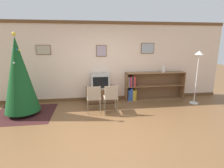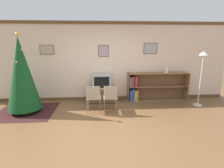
{
  "view_description": "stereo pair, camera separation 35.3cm",
  "coord_description": "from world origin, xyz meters",
  "px_view_note": "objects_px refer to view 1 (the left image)",
  "views": [
    {
      "loc": [
        -0.39,
        -3.67,
        2.01
      ],
      "look_at": [
        0.29,
        1.29,
        0.82
      ],
      "focal_mm": 28.0,
      "sensor_mm": 36.0,
      "label": 1
    },
    {
      "loc": [
        -0.04,
        -3.7,
        2.01
      ],
      "look_at": [
        0.29,
        1.29,
        0.82
      ],
      "focal_mm": 28.0,
      "sensor_mm": 36.0,
      "label": 2
    }
  ],
  "objects_px": {
    "television": "(100,81)",
    "folding_chair_right": "(111,97)",
    "christmas_tree": "(19,75)",
    "bookshelf": "(146,87)",
    "vase": "(163,69)",
    "folding_chair_left": "(94,98)",
    "standing_lamp": "(198,64)",
    "tv_console": "(100,95)"
  },
  "relations": [
    {
      "from": "bookshelf",
      "to": "standing_lamp",
      "type": "bearing_deg",
      "value": -23.92
    },
    {
      "from": "television",
      "to": "folding_chair_right",
      "type": "distance_m",
      "value": 1.01
    },
    {
      "from": "tv_console",
      "to": "folding_chair_right",
      "type": "distance_m",
      "value": 1.0
    },
    {
      "from": "folding_chair_left",
      "to": "vase",
      "type": "bearing_deg",
      "value": 21.87
    },
    {
      "from": "folding_chair_left",
      "to": "tv_console",
      "type": "bearing_deg",
      "value": 75.44
    },
    {
      "from": "television",
      "to": "vase",
      "type": "distance_m",
      "value": 2.27
    },
    {
      "from": "television",
      "to": "folding_chair_left",
      "type": "xyz_separation_m",
      "value": [
        -0.25,
        -0.94,
        -0.27
      ]
    },
    {
      "from": "folding_chair_left",
      "to": "bookshelf",
      "type": "distance_m",
      "value": 2.16
    },
    {
      "from": "folding_chair_left",
      "to": "bookshelf",
      "type": "relative_size",
      "value": 0.39
    },
    {
      "from": "vase",
      "to": "christmas_tree",
      "type": "bearing_deg",
      "value": -170.0
    },
    {
      "from": "television",
      "to": "vase",
      "type": "bearing_deg",
      "value": 1.4
    },
    {
      "from": "tv_console",
      "to": "bookshelf",
      "type": "bearing_deg",
      "value": 3.44
    },
    {
      "from": "bookshelf",
      "to": "vase",
      "type": "distance_m",
      "value": 0.87
    },
    {
      "from": "folding_chair_left",
      "to": "bookshelf",
      "type": "height_order",
      "value": "bookshelf"
    },
    {
      "from": "bookshelf",
      "to": "vase",
      "type": "bearing_deg",
      "value": -4.42
    },
    {
      "from": "folding_chair_left",
      "to": "vase",
      "type": "xyz_separation_m",
      "value": [
        2.49,
        1.0,
        0.62
      ]
    },
    {
      "from": "folding_chair_right",
      "to": "bookshelf",
      "type": "bearing_deg",
      "value": 36.85
    },
    {
      "from": "tv_console",
      "to": "standing_lamp",
      "type": "xyz_separation_m",
      "value": [
        3.13,
        -0.56,
        1.09
      ]
    },
    {
      "from": "folding_chair_right",
      "to": "standing_lamp",
      "type": "relative_size",
      "value": 0.47
    },
    {
      "from": "christmas_tree",
      "to": "television",
      "type": "bearing_deg",
      "value": 18.1
    },
    {
      "from": "bookshelf",
      "to": "christmas_tree",
      "type": "bearing_deg",
      "value": -167.84
    },
    {
      "from": "tv_console",
      "to": "folding_chair_right",
      "type": "height_order",
      "value": "folding_chair_right"
    },
    {
      "from": "television",
      "to": "standing_lamp",
      "type": "relative_size",
      "value": 0.34
    },
    {
      "from": "bookshelf",
      "to": "folding_chair_right",
      "type": "bearing_deg",
      "value": -143.15
    },
    {
      "from": "christmas_tree",
      "to": "folding_chair_left",
      "type": "bearing_deg",
      "value": -5.77
    },
    {
      "from": "folding_chair_left",
      "to": "standing_lamp",
      "type": "height_order",
      "value": "standing_lamp"
    },
    {
      "from": "folding_chair_left",
      "to": "vase",
      "type": "distance_m",
      "value": 2.75
    },
    {
      "from": "christmas_tree",
      "to": "folding_chair_right",
      "type": "height_order",
      "value": "christmas_tree"
    },
    {
      "from": "television",
      "to": "bookshelf",
      "type": "distance_m",
      "value": 1.67
    },
    {
      "from": "television",
      "to": "tv_console",
      "type": "bearing_deg",
      "value": 90.0
    },
    {
      "from": "christmas_tree",
      "to": "folding_chair_left",
      "type": "xyz_separation_m",
      "value": [
        2.02,
        -0.2,
        -0.66
      ]
    },
    {
      "from": "christmas_tree",
      "to": "bookshelf",
      "type": "bearing_deg",
      "value": 12.16
    },
    {
      "from": "christmas_tree",
      "to": "bookshelf",
      "type": "relative_size",
      "value": 1.07
    },
    {
      "from": "folding_chair_left",
      "to": "standing_lamp",
      "type": "relative_size",
      "value": 0.47
    },
    {
      "from": "christmas_tree",
      "to": "vase",
      "type": "height_order",
      "value": "christmas_tree"
    },
    {
      "from": "standing_lamp",
      "to": "folding_chair_left",
      "type": "bearing_deg",
      "value": -173.48
    },
    {
      "from": "tv_console",
      "to": "vase",
      "type": "relative_size",
      "value": 4.19
    },
    {
      "from": "television",
      "to": "vase",
      "type": "relative_size",
      "value": 2.66
    },
    {
      "from": "folding_chair_left",
      "to": "folding_chair_right",
      "type": "bearing_deg",
      "value": 0.0
    },
    {
      "from": "christmas_tree",
      "to": "folding_chair_right",
      "type": "relative_size",
      "value": 2.77
    },
    {
      "from": "standing_lamp",
      "to": "tv_console",
      "type": "bearing_deg",
      "value": 169.83
    },
    {
      "from": "christmas_tree",
      "to": "bookshelf",
      "type": "height_order",
      "value": "christmas_tree"
    }
  ]
}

